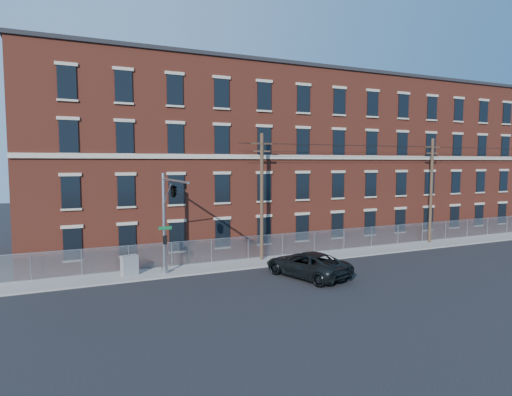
{
  "coord_description": "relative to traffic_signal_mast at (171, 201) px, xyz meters",
  "views": [
    {
      "loc": [
        -12.18,
        -24.85,
        7.83
      ],
      "look_at": [
        0.78,
        4.0,
        5.2
      ],
      "focal_mm": 29.94,
      "sensor_mm": 36.0,
      "label": 1
    }
  ],
  "objects": [
    {
      "name": "pickup_truck",
      "position": [
        8.81,
        -2.21,
        -4.52
      ],
      "size": [
        4.58,
        6.83,
        1.74
      ],
      "primitive_type": "imported",
      "rotation": [
        0.0,
        0.0,
        3.44
      ],
      "color": "black",
      "rests_on": "ground"
    },
    {
      "name": "utility_cabinet",
      "position": [
        -2.32,
        2.81,
        -4.58
      ],
      "size": [
        1.2,
        0.82,
        1.37
      ],
      "primitive_type": "cube",
      "rotation": [
        0.0,
        0.0,
        0.27
      ],
      "color": "slate",
      "rests_on": "sidewalk"
    },
    {
      "name": "sidewalk",
      "position": [
        18.0,
        2.82,
        -5.33
      ],
      "size": [
        65.0,
        3.0,
        0.12
      ],
      "primitive_type": "cube",
      "color": "gray",
      "rests_on": "ground"
    },
    {
      "name": "traffic_signal_mast",
      "position": [
        0.0,
        0.0,
        0.0
      ],
      "size": [
        0.9,
        6.75,
        7.0
      ],
      "color": "#9EA0A5",
      "rests_on": "ground"
    },
    {
      "name": "ground",
      "position": [
        6.0,
        -2.18,
        -5.39
      ],
      "size": [
        140.0,
        140.0,
        0.0
      ],
      "primitive_type": "plane",
      "color": "black",
      "rests_on": "ground"
    },
    {
      "name": "mill_building",
      "position": [
        18.0,
        11.75,
        2.76
      ],
      "size": [
        55.3,
        14.32,
        16.3
      ],
      "color": "maroon",
      "rests_on": "ground"
    },
    {
      "name": "utility_pole_mid",
      "position": [
        26.0,
        3.42,
        -0.05
      ],
      "size": [
        1.8,
        0.28,
        10.0
      ],
      "color": "#4E3927",
      "rests_on": "ground"
    },
    {
      "name": "chain_link_fence",
      "position": [
        18.0,
        4.12,
        -4.33
      ],
      "size": [
        59.06,
        0.06,
        1.85
      ],
      "color": "#A5A8AD",
      "rests_on": "ground"
    },
    {
      "name": "overhead_wires",
      "position": [
        26.0,
        3.42,
        3.73
      ],
      "size": [
        40.0,
        0.62,
        0.62
      ],
      "color": "black",
      "rests_on": "ground"
    },
    {
      "name": "utility_pole_near",
      "position": [
        8.0,
        3.42,
        -0.05
      ],
      "size": [
        1.8,
        0.28,
        10.0
      ],
      "color": "#4E3927",
      "rests_on": "ground"
    }
  ]
}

